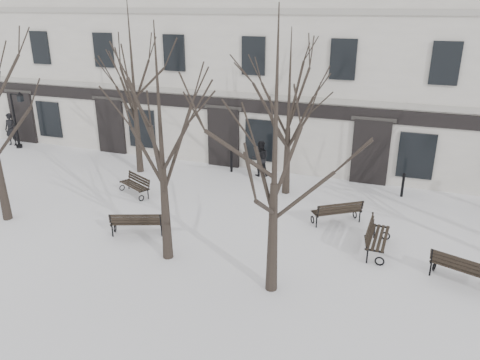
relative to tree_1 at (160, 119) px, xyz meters
The scene contains 16 objects.
ground 4.96m from the tree_1, 29.85° to the left, with size 100.00×100.00×0.00m, color white.
building 14.14m from the tree_1, 82.67° to the left, with size 40.40×10.20×11.40m.
tree_1 is the anchor object (origin of this frame).
tree_2 3.67m from the tree_1, ahead, with size 5.36×5.36×7.65m.
tree_4 8.55m from the tree_1, 127.35° to the left, with size 5.52×5.52×7.88m.
tree_5 6.93m from the tree_1, 72.15° to the left, with size 4.76×4.76×6.80m.
bench_1 4.48m from the tree_1, 150.11° to the left, with size 1.89×1.24×0.91m.
bench_2 9.74m from the tree_1, 10.05° to the left, with size 2.00×1.26×0.96m.
bench_3 6.97m from the tree_1, 132.15° to the left, with size 1.72×1.27×0.83m.
bench_4 7.52m from the tree_1, 42.78° to the left, with size 1.84×1.56×0.92m.
bench_5 7.83m from the tree_1, 23.78° to the left, with size 0.76×1.93×0.96m.
lamp_post 15.81m from the tree_1, 149.67° to the left, with size 0.99×0.37×3.17m.
bollard_a 9.21m from the tree_1, 97.05° to the left, with size 0.14×0.14×1.08m.
bollard_b 11.12m from the tree_1, 49.04° to the left, with size 0.14×0.14×1.05m.
pedestrian_a 17.16m from the tree_1, 150.46° to the left, with size 0.67×0.44×1.84m, color black.
pedestrian_b 9.39m from the tree_1, 86.99° to the left, with size 0.82×0.64×1.69m, color black.
Camera 1 is at (4.90, -12.57, 7.63)m, focal length 35.00 mm.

